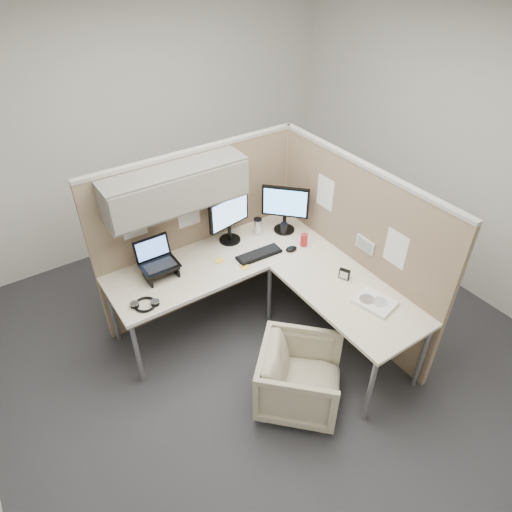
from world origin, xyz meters
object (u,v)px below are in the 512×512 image
monitor_left (229,215)px  office_chair (300,375)px  desk (266,277)px  keyboard (259,254)px

monitor_left → office_chair: bearing=-109.1°
desk → office_chair: desk is taller
office_chair → monitor_left: (0.20, 1.35, 0.69)m
office_chair → keyboard: bearing=28.9°
office_chair → monitor_left: monitor_left is taller
keyboard → monitor_left: bearing=107.7°
office_chair → keyboard: (0.29, 1.00, 0.43)m
monitor_left → desk: bearing=-100.4°
desk → keyboard: size_ratio=4.82×
keyboard → desk: bearing=-107.5°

